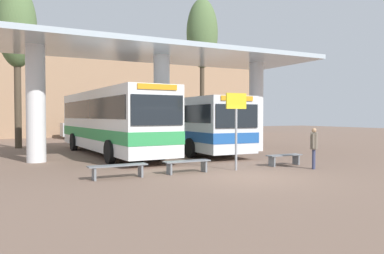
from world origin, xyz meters
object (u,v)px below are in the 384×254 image
object	(u,v)px
poplar_tree_behind_right	(202,35)
parked_car_street	(87,128)
poplar_tree_behind_left	(17,29)
info_sign_platform	(236,115)
waiting_bench_mid_platform	(187,164)
pedestrian_waiting	(314,144)
waiting_bench_far_platform	(118,168)
waiting_bench_near_pillar	(284,157)
transit_bus_center_bay	(182,122)
transit_bus_left_bay	(111,120)

from	to	relation	value
poplar_tree_behind_right	parked_car_street	xyz separation A→B (m)	(-7.87, 7.84, -7.82)
poplar_tree_behind_left	info_sign_platform	bearing A→B (deg)	-64.40
waiting_bench_mid_platform	parked_car_street	bearing A→B (deg)	87.25
poplar_tree_behind_left	pedestrian_waiting	bearing A→B (deg)	-57.76
pedestrian_waiting	parked_car_street	world-z (taller)	parked_car_street
waiting_bench_far_platform	waiting_bench_near_pillar	bearing A→B (deg)	-0.00
poplar_tree_behind_right	pedestrian_waiting	bearing A→B (deg)	-103.77
waiting_bench_far_platform	pedestrian_waiting	world-z (taller)	pedestrian_waiting
waiting_bench_far_platform	poplar_tree_behind_right	size ratio (longest dim) A/B	0.17
pedestrian_waiting	poplar_tree_behind_right	size ratio (longest dim) A/B	0.14
parked_car_street	waiting_bench_near_pillar	bearing A→B (deg)	-82.43
waiting_bench_near_pillar	info_sign_platform	size ratio (longest dim) A/B	0.55
transit_bus_center_bay	waiting_bench_mid_platform	world-z (taller)	transit_bus_center_bay
poplar_tree_behind_right	waiting_bench_mid_platform	bearing A→B (deg)	-120.48
poplar_tree_behind_left	poplar_tree_behind_right	bearing A→B (deg)	3.33
waiting_bench_near_pillar	pedestrian_waiting	bearing A→B (deg)	-75.31
transit_bus_center_bay	poplar_tree_behind_right	size ratio (longest dim) A/B	1.05
waiting_bench_mid_platform	poplar_tree_behind_left	distance (m)	16.96
waiting_bench_near_pillar	waiting_bench_far_platform	size ratio (longest dim) A/B	0.82
waiting_bench_mid_platform	parked_car_street	size ratio (longest dim) A/B	0.38
waiting_bench_near_pillar	waiting_bench_far_platform	world-z (taller)	same
poplar_tree_behind_left	poplar_tree_behind_right	distance (m)	14.07
info_sign_platform	waiting_bench_far_platform	bearing A→B (deg)	177.26
waiting_bench_far_platform	poplar_tree_behind_left	xyz separation A→B (m)	(-2.45, 14.44, 7.33)
poplar_tree_behind_right	parked_car_street	bearing A→B (deg)	135.09
transit_bus_left_bay	poplar_tree_behind_right	distance (m)	14.07
waiting_bench_near_pillar	waiting_bench_mid_platform	bearing A→B (deg)	180.00
waiting_bench_mid_platform	info_sign_platform	size ratio (longest dim) A/B	0.60
waiting_bench_near_pillar	poplar_tree_behind_right	xyz separation A→B (m)	(4.41, 15.26, 8.47)
transit_bus_left_bay	waiting_bench_far_platform	world-z (taller)	transit_bus_left_bay
waiting_bench_mid_platform	pedestrian_waiting	bearing A→B (deg)	-15.06
transit_bus_left_bay	parked_car_street	bearing A→B (deg)	-99.62
waiting_bench_near_pillar	waiting_bench_mid_platform	size ratio (longest dim) A/B	0.93
waiting_bench_mid_platform	poplar_tree_behind_left	size ratio (longest dim) A/B	0.17
poplar_tree_behind_right	transit_bus_left_bay	bearing A→B (deg)	-142.52
waiting_bench_far_platform	info_sign_platform	xyz separation A→B (m)	(4.57, -0.22, 1.76)
poplar_tree_behind_left	parked_car_street	distance (m)	12.55
waiting_bench_mid_platform	poplar_tree_behind_right	xyz separation A→B (m)	(8.98, 15.26, 8.47)
transit_bus_left_bay	poplar_tree_behind_right	world-z (taller)	poplar_tree_behind_right
pedestrian_waiting	poplar_tree_behind_left	distance (m)	19.80
waiting_bench_mid_platform	waiting_bench_far_platform	bearing A→B (deg)	180.00
transit_bus_center_bay	pedestrian_waiting	bearing A→B (deg)	98.47
waiting_bench_far_platform	parked_car_street	bearing A→B (deg)	80.93
transit_bus_center_bay	info_sign_platform	distance (m)	8.63
transit_bus_left_bay	transit_bus_center_bay	size ratio (longest dim) A/B	0.99
waiting_bench_far_platform	pedestrian_waiting	xyz separation A→B (m)	(7.49, -1.32, 0.64)
transit_bus_center_bay	waiting_bench_near_pillar	xyz separation A→B (m)	(0.86, -8.23, -1.36)
waiting_bench_mid_platform	parked_car_street	world-z (taller)	parked_car_street
poplar_tree_behind_left	waiting_bench_mid_platform	bearing A→B (deg)	-70.80
waiting_bench_near_pillar	waiting_bench_far_platform	distance (m)	7.15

